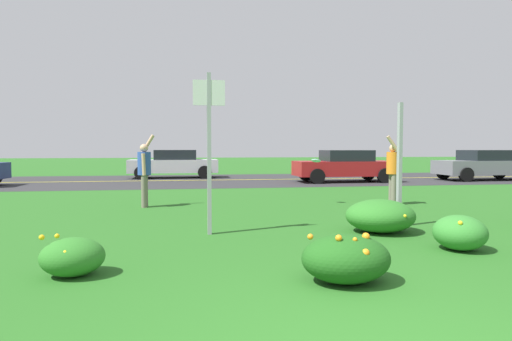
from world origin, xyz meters
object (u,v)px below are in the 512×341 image
object	(u,v)px
car_red_center_left	(345,166)
car_silver_center_right	(174,164)
person_thrower_blue_shirt	(144,169)
sign_post_near_path	(209,138)
person_catcher_orange_shirt	(393,168)
frisbee_pale_blue	(316,161)
car_gray_leftmost	(484,165)
sign_post_by_roadside	(399,165)

from	to	relation	value
car_red_center_left	car_silver_center_right	xyz separation A→B (m)	(-7.77, 3.94, 0.00)
person_thrower_blue_shirt	car_silver_center_right	xyz separation A→B (m)	(0.44, 11.23, -0.25)
sign_post_near_path	person_catcher_orange_shirt	bearing A→B (deg)	32.46
person_thrower_blue_shirt	frisbee_pale_blue	distance (m)	4.59
car_gray_leftmost	car_red_center_left	bearing A→B (deg)	180.00
frisbee_pale_blue	person_catcher_orange_shirt	bearing A→B (deg)	-12.45
person_thrower_blue_shirt	person_catcher_orange_shirt	size ratio (longest dim) A/B	1.01
sign_post_by_roadside	car_red_center_left	bearing A→B (deg)	74.54
sign_post_by_roadside	car_red_center_left	world-z (taller)	sign_post_by_roadside
sign_post_by_roadside	frisbee_pale_blue	xyz separation A→B (m)	(-0.61, 3.51, -0.02)
frisbee_pale_blue	car_gray_leftmost	bearing A→B (deg)	34.78
sign_post_near_path	car_red_center_left	size ratio (longest dim) A/B	0.64
sign_post_near_path	person_thrower_blue_shirt	world-z (taller)	sign_post_near_path
sign_post_by_roadside	person_thrower_blue_shirt	size ratio (longest dim) A/B	1.27
sign_post_near_path	car_red_center_left	xyz separation A→B (m)	(6.74, 11.13, -0.98)
person_thrower_blue_shirt	person_catcher_orange_shirt	distance (m)	6.62
sign_post_near_path	sign_post_by_roadside	distance (m)	3.75
sign_post_near_path	sign_post_by_roadside	world-z (taller)	sign_post_near_path
sign_post_near_path	person_thrower_blue_shirt	xyz separation A→B (m)	(-1.48, 3.84, -0.73)
person_catcher_orange_shirt	sign_post_near_path	bearing A→B (deg)	-147.54
frisbee_pale_blue	car_silver_center_right	xyz separation A→B (m)	(-4.14, 11.38, -0.46)
car_red_center_left	sign_post_near_path	bearing A→B (deg)	-121.18
person_thrower_blue_shirt	frisbee_pale_blue	size ratio (longest dim) A/B	7.24
person_thrower_blue_shirt	car_silver_center_right	distance (m)	11.24
car_silver_center_right	sign_post_near_path	bearing A→B (deg)	-86.07
person_thrower_blue_shirt	person_catcher_orange_shirt	xyz separation A→B (m)	(6.59, -0.59, -0.00)
frisbee_pale_blue	car_silver_center_right	world-z (taller)	car_silver_center_right
sign_post_near_path	sign_post_by_roadside	size ratio (longest dim) A/B	1.18
car_gray_leftmost	person_catcher_orange_shirt	bearing A→B (deg)	-137.81
car_silver_center_right	frisbee_pale_blue	bearing A→B (deg)	-70.03
person_thrower_blue_shirt	frisbee_pale_blue	bearing A→B (deg)	-1.83
car_gray_leftmost	car_silver_center_right	bearing A→B (deg)	165.12
sign_post_by_roadside	car_gray_leftmost	bearing A→B (deg)	47.30
sign_post_by_roadside	car_silver_center_right	world-z (taller)	sign_post_by_roadside
car_red_center_left	frisbee_pale_blue	bearing A→B (deg)	-116.07
person_thrower_blue_shirt	car_gray_leftmost	bearing A→B (deg)	25.49
frisbee_pale_blue	person_thrower_blue_shirt	bearing A→B (deg)	178.17
sign_post_near_path	car_gray_leftmost	distance (m)	17.76
person_catcher_orange_shirt	car_silver_center_right	size ratio (longest dim) A/B	0.42
person_catcher_orange_shirt	car_silver_center_right	bearing A→B (deg)	117.48
person_catcher_orange_shirt	car_gray_leftmost	distance (m)	11.74
sign_post_by_roadside	car_red_center_left	distance (m)	11.36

